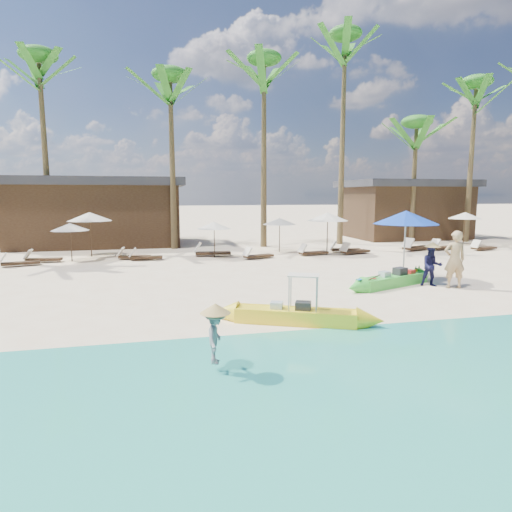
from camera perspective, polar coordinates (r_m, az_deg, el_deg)
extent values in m
plane|color=#FDE4BB|center=(13.06, 6.74, -6.21)|extent=(240.00, 240.00, 0.00)
cube|color=tan|center=(8.75, 18.14, -13.90)|extent=(240.00, 4.50, 0.01)
cube|color=green|center=(16.01, 17.75, -3.19)|extent=(3.13, 1.73, 0.37)
cube|color=white|center=(16.01, 17.76, -3.12)|extent=(2.66, 1.40, 0.17)
cube|color=#262628|center=(16.27, 18.65, -2.07)|extent=(0.54, 0.48, 0.34)
cube|color=silver|center=(15.70, 16.77, -2.48)|extent=(0.43, 0.40, 0.27)
cube|color=red|center=(16.68, 19.90, -2.11)|extent=(0.36, 0.33, 0.22)
cylinder|color=red|center=(15.27, 15.36, -3.07)|extent=(0.22, 0.22, 0.09)
cylinder|color=#262628|center=(15.02, 15.03, -3.26)|extent=(0.20, 0.20, 0.08)
sphere|color=tan|center=(14.83, 14.15, -3.18)|extent=(0.18, 0.18, 0.18)
cylinder|color=yellow|center=(17.15, 20.51, -1.93)|extent=(0.14, 0.14, 0.18)
cylinder|color=yellow|center=(17.31, 20.89, -1.86)|extent=(0.14, 0.14, 0.18)
cube|color=yellow|center=(10.96, 5.27, -8.01)|extent=(3.04, 1.82, 0.36)
cube|color=white|center=(10.96, 5.27, -7.92)|extent=(2.58, 1.49, 0.16)
cube|color=#262628|center=(10.88, 6.30, -6.81)|extent=(0.48, 0.44, 0.29)
cube|color=silver|center=(10.96, 2.77, -6.77)|extent=(0.39, 0.37, 0.25)
cube|color=beige|center=(10.70, 6.37, -2.56)|extent=(0.92, 0.80, 0.03)
imported|color=tan|center=(16.36, 24.96, -0.42)|extent=(0.83, 0.65, 2.01)
imported|color=#16163E|center=(16.35, 22.37, -1.23)|extent=(0.87, 0.79, 1.47)
imported|color=gray|center=(7.92, -5.40, -10.65)|extent=(0.53, 0.72, 1.00)
cylinder|color=#99999E|center=(17.17, 19.18, 1.20)|extent=(0.06, 0.06, 2.57)
cone|color=#133FB7|center=(17.08, 19.36, 4.89)|extent=(2.45, 2.45, 0.50)
cylinder|color=#3A2817|center=(22.70, -23.44, 1.62)|extent=(0.05, 0.05, 1.82)
cone|color=beige|center=(22.63, -23.55, 3.58)|extent=(1.82, 1.82, 0.36)
cube|color=#3A2817|center=(22.28, -28.86, -0.83)|extent=(1.65, 0.90, 0.11)
cube|color=beige|center=(22.27, -30.69, -0.24)|extent=(0.47, 0.58, 0.46)
cube|color=#3A2817|center=(22.99, -26.42, -0.42)|extent=(1.61, 0.60, 0.11)
cube|color=beige|center=(23.16, -28.12, 0.22)|extent=(0.38, 0.53, 0.46)
cylinder|color=#3A2817|center=(24.03, -21.19, 2.60)|extent=(0.06, 0.06, 2.27)
cone|color=beige|center=(23.96, -21.31, 4.92)|extent=(2.27, 2.27, 0.45)
cube|color=#3A2817|center=(22.37, -15.88, -0.10)|extent=(1.60, 0.74, 0.11)
cube|color=beige|center=(22.49, -17.60, 0.57)|extent=(0.42, 0.55, 0.45)
cube|color=#3A2817|center=(21.98, -14.38, -0.19)|extent=(1.57, 0.60, 0.11)
cube|color=beige|center=(22.02, -16.16, 0.47)|extent=(0.38, 0.52, 0.45)
cylinder|color=#3A2817|center=(22.27, -5.58, 2.11)|extent=(0.04, 0.04, 1.80)
cone|color=beige|center=(22.21, -5.60, 4.09)|extent=(1.80, 1.80, 0.36)
cube|color=#3A2817|center=(22.79, -5.75, 0.39)|extent=(1.88, 0.74, 0.13)
cube|color=beige|center=(22.73, -7.81, 1.16)|extent=(0.46, 0.63, 0.54)
cylinder|color=#3A2817|center=(24.31, 3.15, 2.75)|extent=(0.05, 0.05, 1.88)
cone|color=beige|center=(24.25, 3.16, 4.65)|extent=(1.88, 1.88, 0.38)
cube|color=#3A2817|center=(21.80, 0.37, 0.00)|extent=(1.63, 0.96, 0.11)
cube|color=beige|center=(21.42, -1.19, 0.59)|extent=(0.49, 0.58, 0.45)
cube|color=#3A2817|center=(23.22, 7.70, 0.44)|extent=(1.65, 0.78, 0.11)
cube|color=beige|center=(22.84, 6.21, 1.04)|extent=(0.44, 0.57, 0.46)
cylinder|color=#3A2817|center=(23.57, 9.49, 2.88)|extent=(0.06, 0.06, 2.21)
cone|color=beige|center=(23.51, 9.54, 5.19)|extent=(2.21, 2.21, 0.44)
cube|color=#3A2817|center=(24.81, 11.90, 0.84)|extent=(1.74, 0.88, 0.12)
cube|color=beige|center=(24.63, 10.26, 1.52)|extent=(0.48, 0.60, 0.48)
cube|color=#3A2817|center=(24.11, 13.12, 0.60)|extent=(1.76, 0.95, 0.12)
cube|color=beige|center=(23.60, 11.78, 1.21)|extent=(0.50, 0.62, 0.49)
cylinder|color=#3A2817|center=(26.94, 19.46, 2.71)|extent=(0.04, 0.04, 1.78)
cone|color=beige|center=(26.88, 19.53, 4.34)|extent=(1.78, 1.78, 0.36)
cube|color=#3A2817|center=(26.72, 20.69, 1.05)|extent=(1.99, 1.19, 0.13)
cube|color=beige|center=(26.03, 19.61, 1.67)|extent=(0.60, 0.72, 0.55)
cylinder|color=#3A2817|center=(30.53, 26.01, 3.21)|extent=(0.05, 0.05, 2.07)
cone|color=beige|center=(30.48, 26.12, 4.88)|extent=(2.07, 2.07, 0.41)
cube|color=#3A2817|center=(27.62, 23.69, 1.06)|extent=(1.76, 0.95, 0.12)
cube|color=beige|center=(27.02, 22.75, 1.60)|extent=(0.50, 0.62, 0.49)
cube|color=#3A2817|center=(28.46, 28.11, 0.96)|extent=(1.62, 0.76, 0.11)
cube|color=beige|center=(27.91, 27.25, 1.46)|extent=(0.43, 0.56, 0.46)
cone|color=brown|center=(27.76, -26.30, 11.91)|extent=(0.40, 0.40, 10.89)
ellipsoid|color=#266A1A|center=(28.71, -27.04, 22.79)|extent=(2.08, 2.08, 0.88)
cone|color=brown|center=(26.25, -11.10, 11.96)|extent=(0.40, 0.40, 10.08)
ellipsoid|color=#266A1A|center=(27.07, -11.42, 22.65)|extent=(2.08, 2.08, 0.88)
cone|color=brown|center=(26.81, 1.05, 13.29)|extent=(0.40, 0.40, 11.26)
ellipsoid|color=#266A1A|center=(27.89, 1.08, 24.89)|extent=(2.08, 2.08, 0.88)
cone|color=brown|center=(28.98, 11.44, 14.64)|extent=(0.40, 0.40, 13.16)
ellipsoid|color=#266A1A|center=(30.45, 11.83, 27.03)|extent=(2.08, 2.08, 0.88)
cone|color=brown|center=(31.50, 20.29, 9.13)|extent=(0.40, 0.40, 8.07)
ellipsoid|color=#266A1A|center=(31.86, 20.66, 16.40)|extent=(2.08, 2.08, 0.88)
cone|color=brown|center=(33.08, 26.73, 10.92)|extent=(0.40, 0.40, 10.64)
ellipsoid|color=#266A1A|center=(33.83, 27.34, 19.93)|extent=(2.08, 2.08, 0.88)
cube|color=#3A2817|center=(29.66, -20.18, 5.09)|extent=(10.00, 6.00, 3.80)
cube|color=#2D2D33|center=(29.64, -20.38, 9.24)|extent=(10.80, 6.60, 0.50)
cube|color=#3A2817|center=(34.66, 19.03, 5.52)|extent=(8.00, 6.00, 3.80)
cube|color=#2D2D33|center=(34.64, 19.20, 9.07)|extent=(8.80, 6.60, 0.50)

